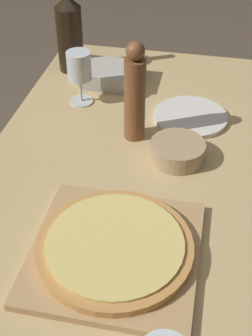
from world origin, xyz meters
TOP-DOWN VIEW (x-y plane):
  - ground_plane at (0.00, 0.00)m, footprint 12.00×12.00m
  - dining_table at (0.00, 0.00)m, footprint 0.73×1.36m
  - cutting_board at (0.05, -0.29)m, footprint 0.35×0.35m
  - pizza at (0.05, -0.29)m, footprint 0.33×0.33m
  - wine_bottle at (-0.28, 0.48)m, footprint 0.09×0.09m
  - pepper_mill at (0.01, 0.13)m, footprint 0.06×0.06m
  - wine_glass at (-0.19, 0.28)m, footprint 0.07×0.07m
  - small_bowl at (0.14, 0.06)m, footprint 0.14×0.14m
  - dinner_plate at (0.15, 0.25)m, footprint 0.22×0.22m
  - food_container at (-0.12, 0.42)m, footprint 0.19×0.15m

SIDE VIEW (x-z plane):
  - ground_plane at x=0.00m, z-range 0.00..0.00m
  - dining_table at x=0.00m, z-range 0.26..0.98m
  - dinner_plate at x=0.15m, z-range 0.72..0.74m
  - cutting_board at x=0.05m, z-range 0.72..0.74m
  - small_bowl at x=0.14m, z-range 0.72..0.77m
  - food_container at x=-0.12m, z-range 0.72..0.78m
  - pizza at x=0.05m, z-range 0.74..0.77m
  - wine_glass at x=-0.19m, z-range 0.76..0.92m
  - wine_bottle at x=-0.28m, z-range 0.70..1.01m
  - pepper_mill at x=0.01m, z-range 0.72..1.00m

